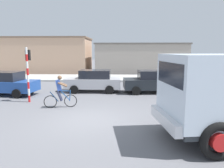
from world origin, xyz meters
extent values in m
plane|color=slate|center=(0.00, 0.00, 0.00)|extent=(120.00, 120.00, 0.00)
cube|color=#ADADA8|center=(0.00, 13.79, 0.08)|extent=(80.00, 5.00, 0.16)
cube|color=silver|center=(2.81, -2.24, 0.80)|extent=(0.54, 2.39, 0.36)
cube|color=black|center=(2.96, -2.22, 2.30)|extent=(0.39, 2.12, 0.70)
torus|color=black|center=(4.05, -3.37, 0.55)|extent=(1.12, 0.38, 1.10)
cylinder|color=red|center=(4.05, -3.37, 0.55)|extent=(0.53, 0.36, 0.50)
torus|color=black|center=(3.72, -0.83, 0.55)|extent=(1.12, 0.38, 1.10)
cylinder|color=red|center=(3.72, -0.83, 0.55)|extent=(0.53, 0.36, 0.50)
torus|color=black|center=(-1.28, 2.07, 0.34)|extent=(0.67, 0.20, 0.68)
torus|color=black|center=(-2.30, 1.83, 0.34)|extent=(0.67, 0.20, 0.68)
cylinder|color=#1E4C8C|center=(-1.62, 1.99, 0.91)|extent=(0.59, 0.18, 0.09)
cylinder|color=#1E4C8C|center=(-1.56, 2.01, 0.66)|extent=(0.50, 0.16, 0.57)
cylinder|color=#1E4C8C|center=(-2.11, 1.88, 0.61)|extent=(0.44, 0.14, 0.57)
cylinder|color=#1E4C8C|center=(-1.31, 2.07, 0.64)|extent=(0.10, 0.06, 0.59)
cylinder|color=black|center=(-1.33, 2.06, 0.95)|extent=(0.14, 0.49, 0.03)
cube|color=black|center=(-1.91, 1.93, 0.88)|extent=(0.26, 0.17, 0.06)
cube|color=#3351A8|center=(-1.86, 1.94, 1.21)|extent=(0.36, 0.38, 0.59)
sphere|color=brown|center=(-1.79, 1.95, 1.61)|extent=(0.22, 0.22, 0.22)
cylinder|color=#2D334C|center=(-1.86, 2.04, 0.65)|extent=(0.32, 0.19, 0.57)
cylinder|color=brown|center=(-1.70, 2.14, 1.26)|extent=(0.50, 0.20, 0.29)
cylinder|color=#2D334C|center=(-1.81, 1.85, 0.65)|extent=(0.32, 0.19, 0.57)
cylinder|color=brown|center=(-1.63, 1.83, 1.26)|extent=(0.50, 0.20, 0.29)
cylinder|color=red|center=(-3.98, 3.10, 0.20)|extent=(0.12, 0.12, 0.40)
cylinder|color=white|center=(-3.98, 3.10, 0.60)|extent=(0.12, 0.12, 0.40)
cylinder|color=red|center=(-3.98, 3.10, 1.00)|extent=(0.12, 0.12, 0.40)
cylinder|color=white|center=(-3.98, 3.10, 1.40)|extent=(0.12, 0.12, 0.40)
cylinder|color=red|center=(-3.98, 3.10, 1.80)|extent=(0.12, 0.12, 0.40)
cylinder|color=white|center=(-3.98, 3.10, 2.20)|extent=(0.12, 0.12, 0.40)
cylinder|color=red|center=(-3.98, 3.10, 2.60)|extent=(0.12, 0.12, 0.40)
cylinder|color=white|center=(-3.98, 3.10, 3.00)|extent=(0.12, 0.12, 0.40)
cube|color=black|center=(-3.98, 3.28, 2.75)|extent=(0.24, 0.20, 0.60)
sphere|color=orange|center=(-3.98, 3.40, 2.75)|extent=(0.14, 0.14, 0.14)
cube|color=#1E2328|center=(3.66, 6.20, 0.65)|extent=(4.10, 1.96, 0.70)
cube|color=black|center=(3.81, 6.21, 1.30)|extent=(2.29, 1.59, 0.60)
cylinder|color=black|center=(2.48, 5.27, 0.30)|extent=(0.61, 0.22, 0.60)
cylinder|color=black|center=(2.37, 6.97, 0.30)|extent=(0.61, 0.22, 0.60)
cylinder|color=black|center=(4.96, 5.44, 0.30)|extent=(0.61, 0.22, 0.60)
cylinder|color=black|center=(4.85, 7.13, 0.30)|extent=(0.61, 0.22, 0.60)
cube|color=#B7B7BC|center=(-0.59, 6.43, 0.65)|extent=(4.01, 1.73, 0.70)
cube|color=black|center=(-0.44, 6.43, 1.30)|extent=(2.21, 1.46, 0.60)
cylinder|color=black|center=(-1.83, 5.59, 0.30)|extent=(0.60, 0.18, 0.60)
cylinder|color=black|center=(-1.82, 7.29, 0.30)|extent=(0.60, 0.18, 0.60)
cylinder|color=black|center=(0.65, 5.57, 0.30)|extent=(0.60, 0.18, 0.60)
cylinder|color=black|center=(0.66, 7.27, 0.30)|extent=(0.60, 0.18, 0.60)
cube|color=#234C9E|center=(-6.29, 5.04, 0.65)|extent=(4.19, 2.21, 0.70)
cube|color=black|center=(-6.44, 5.06, 1.30)|extent=(2.37, 1.72, 0.60)
cylinder|color=black|center=(-4.95, 5.72, 0.30)|extent=(0.62, 0.26, 0.60)
cylinder|color=black|center=(-5.18, 4.03, 0.30)|extent=(0.62, 0.26, 0.60)
cylinder|color=black|center=(-7.41, 6.05, 0.30)|extent=(0.62, 0.26, 0.60)
cube|color=tan|center=(-8.68, 21.11, 2.28)|extent=(11.46, 6.88, 4.57)
cube|color=#775E4C|center=(-8.68, 21.11, 4.67)|extent=(11.68, 7.02, 0.20)
cube|color=#9E9389|center=(4.19, 20.68, 1.87)|extent=(11.82, 6.18, 3.75)
cube|color=#5E5852|center=(4.19, 20.68, 3.85)|extent=(12.06, 6.30, 0.20)
camera|label=1|loc=(1.31, -8.98, 3.03)|focal=34.14mm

